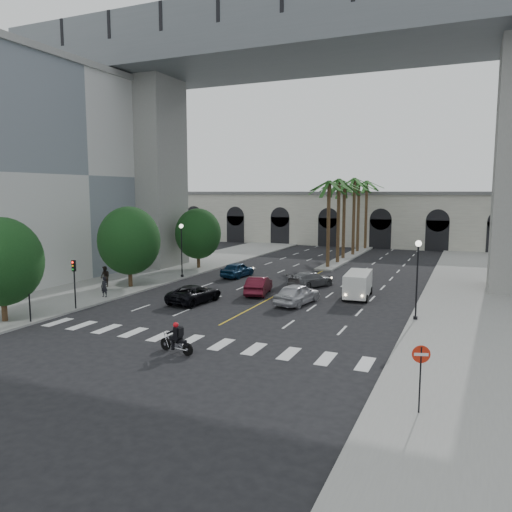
% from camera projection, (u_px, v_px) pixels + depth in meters
% --- Properties ---
extents(ground, '(140.00, 140.00, 0.00)m').
position_uv_depth(ground, '(203.00, 333.00, 29.95)').
color(ground, black).
rests_on(ground, ground).
extents(sidewalk_left, '(8.00, 100.00, 0.15)m').
position_uv_depth(sidewalk_left, '(146.00, 277.00, 49.51)').
color(sidewalk_left, gray).
rests_on(sidewalk_left, ground).
extents(sidewalk_right, '(8.00, 100.00, 0.15)m').
position_uv_depth(sidewalk_right, '(475.00, 303.00, 37.67)').
color(sidewalk_right, gray).
rests_on(sidewalk_right, ground).
extents(median, '(2.00, 24.00, 0.20)m').
position_uv_depth(median, '(348.00, 257.00, 64.51)').
color(median, gray).
rests_on(median, ground).
extents(building_left, '(16.50, 32.50, 20.60)m').
position_uv_depth(building_left, '(26.00, 173.00, 50.20)').
color(building_left, silver).
rests_on(building_left, ground).
extents(pier_building, '(71.00, 10.50, 8.50)m').
position_uv_depth(pier_building, '(373.00, 218.00, 79.45)').
color(pier_building, silver).
rests_on(pier_building, ground).
extents(bridge, '(75.00, 13.00, 26.00)m').
position_uv_depth(bridge, '(350.00, 83.00, 46.25)').
color(bridge, gray).
rests_on(bridge, ground).
extents(palm_a, '(3.20, 3.20, 10.30)m').
position_uv_depth(palm_a, '(329.00, 186.00, 54.26)').
color(palm_a, '#47331E').
rests_on(palm_a, ground).
extents(palm_b, '(3.20, 3.20, 10.60)m').
position_uv_depth(palm_b, '(339.00, 184.00, 57.83)').
color(palm_b, '#47331E').
rests_on(palm_b, ground).
extents(palm_c, '(3.20, 3.20, 10.10)m').
position_uv_depth(palm_c, '(345.00, 188.00, 61.64)').
color(palm_c, '#47331E').
rests_on(palm_c, ground).
extents(palm_d, '(3.20, 3.20, 10.90)m').
position_uv_depth(palm_d, '(355.00, 183.00, 65.05)').
color(palm_d, '#47331E').
rests_on(palm_d, ground).
extents(palm_e, '(3.20, 3.20, 10.40)m').
position_uv_depth(palm_e, '(359.00, 186.00, 68.85)').
color(palm_e, '#47331E').
rests_on(palm_e, ground).
extents(palm_f, '(3.20, 3.20, 10.70)m').
position_uv_depth(palm_f, '(367.00, 185.00, 72.34)').
color(palm_f, '#47331E').
rests_on(palm_f, ground).
extents(street_tree_near, '(5.20, 5.20, 6.89)m').
position_uv_depth(street_tree_near, '(1.00, 262.00, 31.83)').
color(street_tree_near, '#382616').
rests_on(street_tree_near, ground).
extents(street_tree_mid, '(5.44, 5.44, 7.21)m').
position_uv_depth(street_tree_mid, '(129.00, 241.00, 43.64)').
color(street_tree_mid, '#382616').
rests_on(street_tree_mid, ground).
extents(street_tree_far, '(5.04, 5.04, 6.68)m').
position_uv_depth(street_tree_far, '(198.00, 234.00, 54.60)').
color(street_tree_far, '#382616').
rests_on(street_tree_far, ground).
extents(lamp_post_left_far, '(0.40, 0.40, 5.35)m').
position_uv_depth(lamp_post_left_far, '(182.00, 246.00, 48.59)').
color(lamp_post_left_far, black).
rests_on(lamp_post_left_far, ground).
extents(lamp_post_right, '(0.40, 0.40, 5.35)m').
position_uv_depth(lamp_post_right, '(417.00, 273.00, 32.32)').
color(lamp_post_right, black).
rests_on(lamp_post_right, ground).
extents(traffic_signal_near, '(0.25, 0.18, 3.65)m').
position_uv_depth(traffic_signal_near, '(29.00, 286.00, 31.81)').
color(traffic_signal_near, black).
rests_on(traffic_signal_near, ground).
extents(traffic_signal_far, '(0.25, 0.18, 3.65)m').
position_uv_depth(traffic_signal_far, '(74.00, 276.00, 35.45)').
color(traffic_signal_far, black).
rests_on(traffic_signal_far, ground).
extents(motorcycle_rider, '(2.27, 0.74, 1.66)m').
position_uv_depth(motorcycle_rider, '(177.00, 339.00, 26.23)').
color(motorcycle_rider, black).
rests_on(motorcycle_rider, ground).
extents(car_a, '(2.67, 4.97, 1.61)m').
position_uv_depth(car_a, '(297.00, 294.00, 37.68)').
color(car_a, silver).
rests_on(car_a, ground).
extents(car_b, '(2.48, 4.75, 1.49)m').
position_uv_depth(car_b, '(259.00, 285.00, 41.34)').
color(car_b, '#4E0F1C').
rests_on(car_b, ground).
extents(car_c, '(2.86, 5.17, 1.37)m').
position_uv_depth(car_c, '(195.00, 294.00, 38.24)').
color(car_c, black).
rests_on(car_c, ground).
extents(car_d, '(3.70, 5.11, 1.37)m').
position_uv_depth(car_d, '(311.00, 279.00, 44.53)').
color(car_d, slate).
rests_on(car_d, ground).
extents(car_e, '(2.11, 4.54, 1.50)m').
position_uv_depth(car_e, '(237.00, 270.00, 49.73)').
color(car_e, '#102E4F').
rests_on(car_e, ground).
extents(cargo_van, '(2.27, 4.93, 2.04)m').
position_uv_depth(cargo_van, '(358.00, 284.00, 39.93)').
color(cargo_van, silver).
rests_on(cargo_van, ground).
extents(pedestrian_a, '(0.62, 0.44, 1.62)m').
position_uv_depth(pedestrian_a, '(104.00, 287.00, 39.57)').
color(pedestrian_a, black).
rests_on(pedestrian_a, sidewalk_left).
extents(pedestrian_b, '(1.03, 0.88, 1.84)m').
position_uv_depth(pedestrian_b, '(105.00, 277.00, 43.71)').
color(pedestrian_b, black).
rests_on(pedestrian_b, sidewalk_left).
extents(do_not_enter_sign, '(0.66, 0.24, 2.78)m').
position_uv_depth(do_not_enter_sign, '(421.00, 365.00, 18.64)').
color(do_not_enter_sign, black).
rests_on(do_not_enter_sign, ground).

